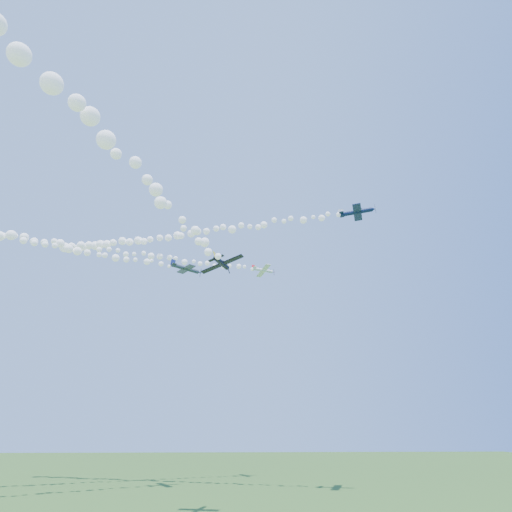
{
  "coord_description": "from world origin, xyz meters",
  "views": [
    {
      "loc": [
        -0.62,
        -90.72,
        11.86
      ],
      "look_at": [
        3.51,
        -6.41,
        45.3
      ],
      "focal_mm": 30.0,
      "sensor_mm": 36.0,
      "label": 1
    }
  ],
  "objects_px": {
    "plane_white": "(263,270)",
    "plane_grey": "(186,269)",
    "plane_navy": "(357,212)",
    "plane_black": "(222,263)"
  },
  "relations": [
    {
      "from": "plane_grey",
      "to": "plane_navy",
      "type": "bearing_deg",
      "value": -41.64
    },
    {
      "from": "plane_black",
      "to": "plane_grey",
      "type": "bearing_deg",
      "value": 35.14
    },
    {
      "from": "plane_grey",
      "to": "plane_black",
      "type": "xyz_separation_m",
      "value": [
        8.78,
        -26.14,
        -8.44
      ]
    },
    {
      "from": "plane_navy",
      "to": "plane_grey",
      "type": "xyz_separation_m",
      "value": [
        -36.46,
        8.93,
        -10.21
      ]
    },
    {
      "from": "plane_white",
      "to": "plane_navy",
      "type": "xyz_separation_m",
      "value": [
        18.41,
        -24.73,
        4.62
      ]
    },
    {
      "from": "plane_white",
      "to": "plane_navy",
      "type": "relative_size",
      "value": 0.8
    },
    {
      "from": "plane_white",
      "to": "plane_grey",
      "type": "relative_size",
      "value": 0.89
    },
    {
      "from": "plane_white",
      "to": "plane_black",
      "type": "height_order",
      "value": "plane_white"
    },
    {
      "from": "plane_navy",
      "to": "plane_white",
      "type": "bearing_deg",
      "value": 145.29
    },
    {
      "from": "plane_white",
      "to": "plane_grey",
      "type": "distance_m",
      "value": 24.63
    }
  ]
}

